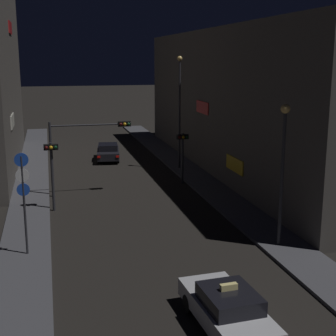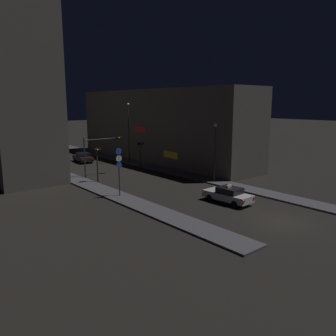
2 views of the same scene
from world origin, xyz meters
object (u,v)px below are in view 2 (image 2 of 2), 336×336
(taxi, at_px, (228,195))
(street_lamp_near_block, at_px, (215,145))
(traffic_light_right_kerb, at_px, (140,149))
(traffic_light_left_kerb, at_px, (97,158))
(far_car, at_px, (83,157))
(sign_pole_left, at_px, (119,167))
(street_lamp_far_block, at_px, (129,128))
(traffic_light_overhead, at_px, (100,147))

(taxi, xyz_separation_m, street_lamp_near_block, (4.80, 6.10, 3.49))
(traffic_light_right_kerb, bearing_deg, traffic_light_left_kerb, -153.79)
(far_car, bearing_deg, sign_pole_left, -106.69)
(far_car, bearing_deg, traffic_light_right_kerb, -66.21)
(far_car, relative_size, sign_pole_left, 1.03)
(taxi, xyz_separation_m, traffic_light_left_kerb, (-5.14, 14.23, 2.07))
(traffic_light_left_kerb, height_order, traffic_light_right_kerb, traffic_light_left_kerb)
(traffic_light_right_kerb, bearing_deg, taxi, -101.13)
(traffic_light_left_kerb, distance_m, street_lamp_near_block, 12.92)
(street_lamp_far_block, bearing_deg, street_lamp_near_block, -89.15)
(taxi, relative_size, street_lamp_near_block, 0.71)
(traffic_light_overhead, xyz_separation_m, traffic_light_right_kerb, (6.71, 1.30, -0.95))
(traffic_light_right_kerb, distance_m, street_lamp_near_block, 12.63)
(traffic_light_overhead, xyz_separation_m, street_lamp_near_block, (7.86, -11.17, 0.73))
(taxi, xyz_separation_m, traffic_light_overhead, (-3.06, 17.26, 2.75))
(street_lamp_near_block, bearing_deg, traffic_light_overhead, 125.13)
(taxi, relative_size, traffic_light_left_kerb, 1.16)
(traffic_light_left_kerb, height_order, sign_pole_left, sign_pole_left)
(taxi, relative_size, street_lamp_far_block, 0.53)
(taxi, relative_size, traffic_light_overhead, 0.90)
(traffic_light_left_kerb, bearing_deg, sign_pole_left, -100.84)
(taxi, bearing_deg, far_car, 90.80)
(sign_pole_left, bearing_deg, traffic_light_left_kerb, 79.16)
(traffic_light_right_kerb, height_order, street_lamp_far_block, street_lamp_far_block)
(sign_pole_left, distance_m, street_lamp_near_block, 11.39)
(traffic_light_overhead, distance_m, sign_pole_left, 10.17)
(traffic_light_overhead, bearing_deg, street_lamp_near_block, -54.87)
(traffic_light_overhead, bearing_deg, traffic_light_left_kerb, -124.52)
(taxi, height_order, street_lamp_far_block, street_lamp_far_block)
(far_car, xyz_separation_m, traffic_light_left_kerb, (-4.76, -13.49, 2.07))
(traffic_light_right_kerb, relative_size, street_lamp_far_block, 0.41)
(sign_pole_left, height_order, street_lamp_far_block, street_lamp_far_block)
(traffic_light_left_kerb, xyz_separation_m, sign_pole_left, (-1.26, -6.56, 0.08))
(taxi, height_order, sign_pole_left, sign_pole_left)
(traffic_light_overhead, height_order, sign_pole_left, traffic_light_overhead)
(sign_pole_left, xyz_separation_m, street_lamp_near_block, (11.20, -1.58, 1.33))
(traffic_light_right_kerb, bearing_deg, street_lamp_near_block, -84.75)
(traffic_light_left_kerb, bearing_deg, street_lamp_near_block, -39.30)
(taxi, distance_m, street_lamp_far_block, 23.62)
(traffic_light_left_kerb, relative_size, sign_pole_left, 0.88)
(street_lamp_far_block, bearing_deg, traffic_light_overhead, -144.17)
(traffic_light_overhead, height_order, traffic_light_right_kerb, traffic_light_overhead)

